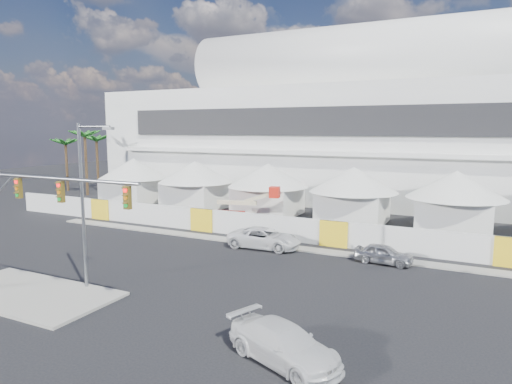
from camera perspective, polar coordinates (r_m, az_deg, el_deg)
The scene contains 12 objects.
ground at distance 26.21m, azimuth -13.09°, elevation -12.40°, with size 160.00×160.00×0.00m, color black.
median_island at distance 28.41m, azimuth -26.67°, elevation -11.28°, with size 10.00×5.00×0.15m, color gray.
stadium at distance 60.79m, azimuth 19.82°, elevation 7.90°, with size 80.00×24.80×21.98m.
tent_row at distance 45.89m, azimuth 6.62°, elevation 0.55°, with size 53.40×8.40×5.40m.
hoarding_fence at distance 35.69m, azimuth 9.73°, elevation -5.15°, with size 70.00×0.25×2.00m, color silver.
palm_cluster at distance 69.07m, azimuth -19.29°, elevation 5.74°, with size 10.60×10.60×8.55m.
sedan_silver at distance 32.09m, azimuth 15.66°, elevation -7.46°, with size 3.86×1.55×1.31m, color #A1A2A6.
pickup_curb at distance 34.75m, azimuth 1.07°, elevation -5.78°, with size 5.55×2.56×1.54m, color silver.
pickup_near at distance 18.66m, azimuth 3.51°, elevation -18.44°, with size 5.08×2.07×1.47m, color silver.
traffic_mast at distance 27.14m, azimuth -27.92°, elevation -2.94°, with size 11.23×0.72×7.39m.
streetlight_median at distance 26.72m, azimuth -20.56°, elevation -0.31°, with size 2.54×0.25×9.18m.
boom_lift at distance 43.54m, azimuth -3.15°, elevation -2.70°, with size 7.38×2.39×3.66m.
Camera 1 is at (15.80, -18.87, 9.03)m, focal length 32.00 mm.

